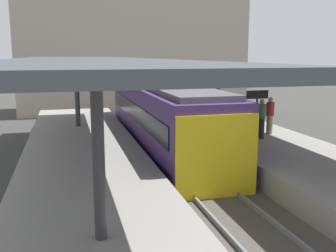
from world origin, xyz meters
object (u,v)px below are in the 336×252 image
object	(u,v)px
passenger_near_bench	(270,115)
platform_sign	(257,106)
commuter_train	(162,116)
passenger_mid_platform	(261,118)

from	to	relation	value
passenger_near_bench	platform_sign	bearing A→B (deg)	-130.62
commuter_train	platform_sign	distance (m)	4.95
commuter_train	passenger_mid_platform	size ratio (longest dim) A/B	8.03
commuter_train	passenger_near_bench	size ratio (longest dim) A/B	8.18
passenger_near_bench	commuter_train	bearing A→B (deg)	157.10
passenger_near_bench	passenger_mid_platform	world-z (taller)	passenger_mid_platform
platform_sign	commuter_train	bearing A→B (deg)	124.45
commuter_train	passenger_near_bench	world-z (taller)	commuter_train
commuter_train	platform_sign	size ratio (longest dim) A/B	6.20
passenger_near_bench	passenger_mid_platform	size ratio (longest dim) A/B	0.98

